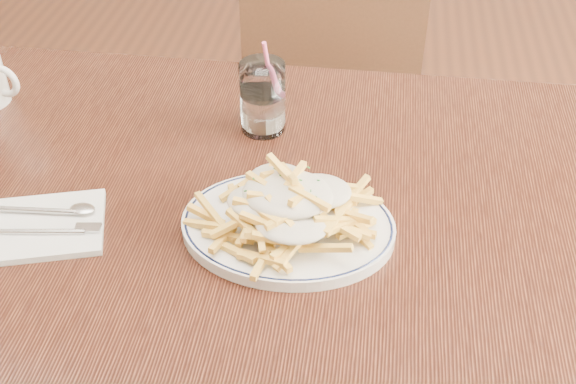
# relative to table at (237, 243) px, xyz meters

# --- Properties ---
(table) EXTENTS (1.20, 0.80, 0.75)m
(table) POSITION_rel_table_xyz_m (0.00, 0.00, 0.00)
(table) COLOR black
(table) RESTS_ON ground
(chair_far) EXTENTS (0.41, 0.41, 0.82)m
(chair_far) POSITION_rel_table_xyz_m (0.08, 0.69, -0.21)
(chair_far) COLOR #321D10
(chair_far) RESTS_ON ground
(fries_plate) EXTENTS (0.30, 0.26, 0.02)m
(fries_plate) POSITION_rel_table_xyz_m (0.08, -0.05, 0.09)
(fries_plate) COLOR white
(fries_plate) RESTS_ON table
(loaded_fries) EXTENTS (0.24, 0.19, 0.07)m
(loaded_fries) POSITION_rel_table_xyz_m (0.08, -0.05, 0.13)
(loaded_fries) COLOR #EDBC48
(loaded_fries) RESTS_ON fries_plate
(napkin) EXTENTS (0.23, 0.18, 0.01)m
(napkin) POSITION_rel_table_xyz_m (-0.26, -0.10, 0.08)
(napkin) COLOR silver
(napkin) RESTS_ON table
(cutlery) EXTENTS (0.19, 0.08, 0.01)m
(cutlery) POSITION_rel_table_xyz_m (-0.26, -0.09, 0.09)
(cutlery) COLOR silver
(cutlery) RESTS_ON napkin
(water_glass) EXTENTS (0.07, 0.07, 0.16)m
(water_glass) POSITION_rel_table_xyz_m (0.01, 0.19, 0.13)
(water_glass) COLOR white
(water_glass) RESTS_ON table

